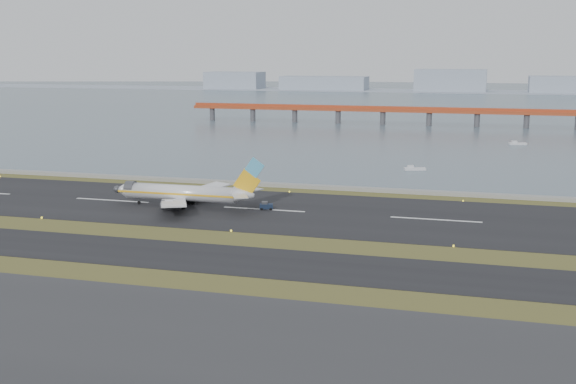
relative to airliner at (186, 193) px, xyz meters
name	(u,v)px	position (x,y,z in m)	size (l,w,h in m)	color
ground	(218,241)	(18.85, -27.60, -3.46)	(1000.00, 1000.00, 0.00)	#394619
apron_strip	(59,347)	(18.85, -82.60, -3.41)	(1000.00, 50.00, 0.10)	#2D2D2F
taxiway_strip	(194,257)	(18.85, -39.60, -3.41)	(1000.00, 18.00, 0.10)	black
runway_strip	(264,210)	(18.85, 2.40, -3.41)	(1000.00, 45.00, 0.10)	black
seawall	(297,186)	(18.85, 32.40, -2.96)	(1000.00, 2.50, 1.00)	gray
bay_water	(426,101)	(18.85, 432.40, -3.46)	(1400.00, 800.00, 1.30)	#445462
red_pier	(429,112)	(38.85, 222.40, 3.82)	(260.00, 5.00, 10.20)	#A43C1C
far_shoreline	(454,85)	(32.47, 592.40, 2.61)	(1400.00, 80.00, 60.50)	#9AA5B6
airliner	(186,193)	(0.00, 0.00, 0.00)	(38.52, 32.89, 12.80)	silver
pushback_tug	(266,206)	(19.35, 2.45, -2.50)	(3.44, 2.51, 1.98)	#121E33
workboat_near	(414,169)	(46.86, 72.15, -2.95)	(7.00, 3.94, 1.62)	silver
workboat_far	(517,143)	(80.43, 150.19, -2.92)	(7.34, 3.98, 1.70)	silver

